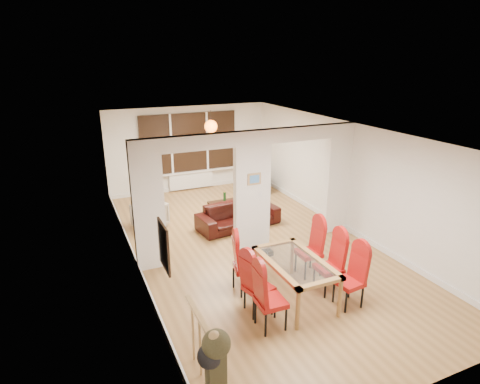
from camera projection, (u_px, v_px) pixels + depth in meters
floor at (252, 247)px, 8.91m from camera, size 5.00×9.00×0.01m
room_walls at (252, 191)px, 8.49m from camera, size 5.00×9.00×2.60m
divider_wall at (252, 191)px, 8.49m from camera, size 5.00×0.18×2.60m
bay_window_blinds at (189, 143)px, 12.26m from camera, size 3.00×0.08×1.80m
radiator at (191, 180)px, 12.61m from camera, size 1.40×0.08×0.50m
pendant_light at (211, 126)px, 11.18m from camera, size 0.36×0.36×0.36m
stair_newel at (201, 344)px, 5.10m from camera, size 0.40×1.20×1.10m
wall_poster at (164, 247)px, 5.36m from camera, size 0.04×0.52×0.67m
pillar_photo at (254, 179)px, 8.31m from camera, size 0.30×0.03×0.25m
dining_table at (295, 280)px, 6.89m from camera, size 0.89×1.58×0.74m
dining_chair_la at (271, 297)px, 6.10m from camera, size 0.45×0.45×1.08m
dining_chair_lb at (259, 284)px, 6.49m from camera, size 0.51×0.51×1.04m
dining_chair_lc at (247, 263)px, 7.08m from camera, size 0.53×0.53×1.08m
dining_chair_ra at (349, 278)px, 6.66m from camera, size 0.45×0.45×1.03m
dining_chair_rb at (329, 264)px, 7.07m from camera, size 0.44×0.44×1.06m
dining_chair_rc at (309, 249)px, 7.62m from camera, size 0.43×0.43×1.06m
sofa at (238, 215)px, 9.87m from camera, size 2.12×1.04×0.60m
armchair at (150, 215)px, 9.81m from camera, size 0.92×0.93×0.64m
person at (144, 197)px, 9.65m from camera, size 0.58×0.39×1.58m
television at (262, 182)px, 12.54m from camera, size 1.00×0.33×0.57m
coffee_table at (227, 206)px, 11.04m from camera, size 1.04×0.67×0.22m
bottle at (225, 197)px, 10.92m from camera, size 0.08×0.08×0.30m
bowl at (224, 202)px, 10.88m from camera, size 0.22×0.22×0.05m
shoes at (265, 252)px, 8.53m from camera, size 0.25×0.27×0.11m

